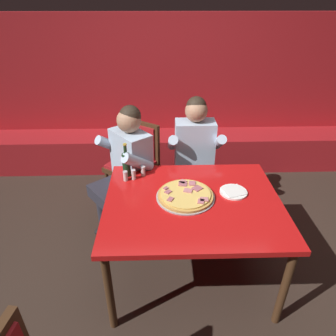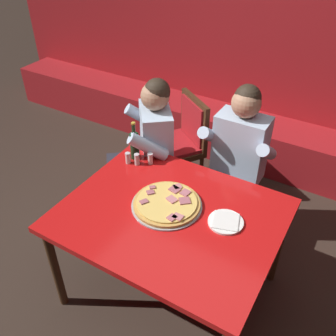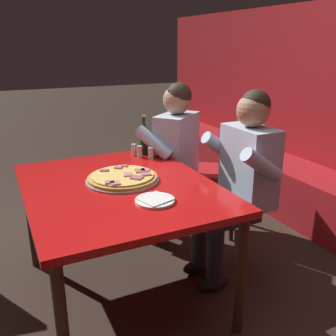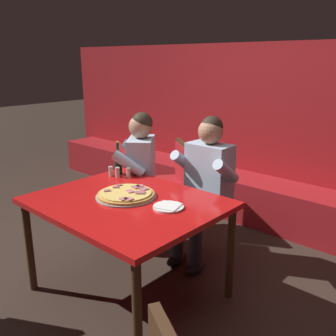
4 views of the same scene
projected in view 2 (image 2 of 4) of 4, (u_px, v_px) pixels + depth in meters
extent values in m
plane|color=#33261E|center=(170.00, 289.00, 2.71)|extent=(24.00, 24.00, 0.00)
cube|color=#A3191E|center=(283.00, 66.00, 3.65)|extent=(6.80, 0.16, 1.90)
cube|color=#A3191E|center=(261.00, 143.00, 3.86)|extent=(6.46, 0.48, 0.46)
cylinder|color=#422816|center=(55.00, 269.00, 2.42)|extent=(0.06, 0.06, 0.72)
cylinder|color=#422816|center=(137.00, 189.00, 3.07)|extent=(0.06, 0.06, 0.72)
cylinder|color=#422816|center=(278.00, 245.00, 2.58)|extent=(0.06, 0.06, 0.72)
cube|color=red|center=(171.00, 215.00, 2.27)|extent=(1.30, 1.06, 0.04)
cylinder|color=#9E9EA3|center=(167.00, 205.00, 2.31)|extent=(0.44, 0.44, 0.01)
cylinder|color=#C69347|center=(167.00, 203.00, 2.30)|extent=(0.42, 0.42, 0.02)
cylinder|color=#E5BC5B|center=(167.00, 202.00, 2.29)|extent=(0.37, 0.37, 0.01)
cube|color=#A85B66|center=(175.00, 189.00, 2.38)|extent=(0.08, 0.07, 0.01)
cube|color=#C6757A|center=(177.00, 187.00, 2.40)|extent=(0.07, 0.07, 0.01)
cube|color=#C6757A|center=(178.00, 217.00, 2.18)|extent=(0.06, 0.05, 0.01)
cube|color=#A85B66|center=(150.00, 192.00, 2.35)|extent=(0.06, 0.06, 0.01)
cube|color=#C6757A|center=(172.00, 199.00, 2.30)|extent=(0.08, 0.07, 0.01)
cube|color=#B76670|center=(185.00, 193.00, 2.35)|extent=(0.06, 0.07, 0.01)
cube|color=#B76670|center=(172.00, 218.00, 2.17)|extent=(0.06, 0.06, 0.01)
cube|color=#A85B66|center=(144.00, 202.00, 2.28)|extent=(0.06, 0.06, 0.01)
cube|color=#A85B66|center=(185.00, 201.00, 2.29)|extent=(0.09, 0.09, 0.01)
cube|color=#A85B66|center=(152.00, 187.00, 2.39)|extent=(0.05, 0.05, 0.01)
cylinder|color=white|center=(226.00, 222.00, 2.19)|extent=(0.21, 0.21, 0.01)
cube|color=white|center=(226.00, 221.00, 2.18)|extent=(0.19, 0.19, 0.01)
cylinder|color=#19381E|center=(135.00, 146.00, 2.67)|extent=(0.07, 0.07, 0.20)
cylinder|color=#19381E|center=(134.00, 129.00, 2.59)|extent=(0.03, 0.03, 0.08)
cylinder|color=#B29933|center=(133.00, 123.00, 2.56)|extent=(0.03, 0.03, 0.01)
cylinder|color=silver|center=(128.00, 159.00, 2.66)|extent=(0.04, 0.04, 0.07)
cylinder|color=#B23323|center=(128.00, 161.00, 2.66)|extent=(0.03, 0.03, 0.04)
cylinder|color=silver|center=(128.00, 154.00, 2.63)|extent=(0.04, 0.04, 0.01)
cylinder|color=silver|center=(150.00, 159.00, 2.65)|extent=(0.04, 0.04, 0.07)
cylinder|color=#28231E|center=(150.00, 161.00, 2.66)|extent=(0.03, 0.03, 0.04)
cylinder|color=silver|center=(150.00, 154.00, 2.62)|extent=(0.04, 0.04, 0.01)
cylinder|color=silver|center=(137.00, 160.00, 2.64)|extent=(0.04, 0.04, 0.07)
cylinder|color=#516B33|center=(137.00, 162.00, 2.65)|extent=(0.03, 0.03, 0.04)
cylinder|color=silver|center=(137.00, 155.00, 2.62)|extent=(0.04, 0.04, 0.01)
ellipsoid|color=black|center=(205.00, 236.00, 3.07)|extent=(0.11, 0.24, 0.09)
ellipsoid|color=black|center=(227.00, 245.00, 2.99)|extent=(0.11, 0.24, 0.09)
cylinder|color=#282833|center=(206.00, 220.00, 2.96)|extent=(0.11, 0.11, 0.43)
cylinder|color=#282833|center=(229.00, 229.00, 2.88)|extent=(0.11, 0.11, 0.43)
cube|color=#282833|center=(226.00, 190.00, 2.82)|extent=(0.34, 0.40, 0.12)
cube|color=silver|center=(240.00, 147.00, 2.80)|extent=(0.38, 0.22, 0.52)
cylinder|color=silver|center=(210.00, 135.00, 2.79)|extent=(0.09, 0.30, 0.25)
cylinder|color=silver|center=(267.00, 152.00, 2.61)|extent=(0.09, 0.30, 0.25)
sphere|color=tan|center=(246.00, 103.00, 2.58)|extent=(0.21, 0.21, 0.21)
sphere|color=#2D2319|center=(248.00, 98.00, 2.57)|extent=(0.19, 0.19, 0.19)
cylinder|color=#422816|center=(147.00, 165.00, 3.56)|extent=(0.04, 0.04, 0.46)
cylinder|color=#422816|center=(162.00, 188.00, 3.28)|extent=(0.04, 0.04, 0.46)
cylinder|color=#422816|center=(183.00, 156.00, 3.68)|extent=(0.04, 0.04, 0.46)
cylinder|color=#422816|center=(201.00, 177.00, 3.40)|extent=(0.04, 0.04, 0.46)
cube|color=#422816|center=(173.00, 148.00, 3.33)|extent=(0.61, 0.61, 0.05)
cube|color=#A3191E|center=(173.00, 144.00, 3.30)|extent=(0.56, 0.56, 0.03)
cube|color=#422816|center=(194.00, 120.00, 3.25)|extent=(0.38, 0.29, 0.42)
cube|color=#A3191E|center=(192.00, 121.00, 3.24)|extent=(0.31, 0.23, 0.36)
ellipsoid|color=black|center=(123.00, 205.00, 3.38)|extent=(0.26, 0.24, 0.09)
ellipsoid|color=black|center=(124.00, 220.00, 3.22)|extent=(0.26, 0.24, 0.09)
cylinder|color=#282833|center=(122.00, 189.00, 3.27)|extent=(0.11, 0.11, 0.43)
cylinder|color=#282833|center=(123.00, 204.00, 3.11)|extent=(0.11, 0.11, 0.43)
cube|color=#282833|center=(132.00, 169.00, 3.03)|extent=(0.52, 0.52, 0.12)
cube|color=silver|center=(156.00, 139.00, 2.89)|extent=(0.41, 0.43, 0.52)
cylinder|color=silver|center=(143.00, 117.00, 3.01)|extent=(0.29, 0.26, 0.25)
cylinder|color=silver|center=(148.00, 147.00, 2.66)|extent=(0.29, 0.26, 0.25)
sphere|color=tan|center=(155.00, 96.00, 2.67)|extent=(0.21, 0.21, 0.21)
sphere|color=#2D2319|center=(157.00, 91.00, 2.65)|extent=(0.19, 0.19, 0.19)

